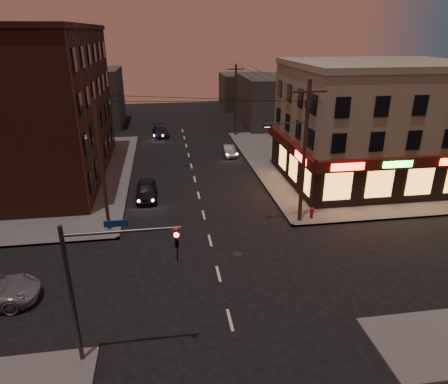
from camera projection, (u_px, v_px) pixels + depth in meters
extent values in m
plane|color=black|center=(218.00, 274.00, 22.98)|extent=(120.00, 120.00, 0.00)
cube|color=#514F4C|center=(359.00, 160.00, 42.91)|extent=(24.00, 28.00, 0.15)
cube|color=#514F4C|center=(3.00, 178.00, 37.80)|extent=(24.00, 28.00, 0.15)
cube|color=gray|center=(374.00, 125.00, 35.68)|extent=(15.00, 12.00, 10.00)
cube|color=gray|center=(383.00, 64.00, 33.71)|extent=(15.20, 12.20, 0.50)
cube|color=black|center=(405.00, 183.00, 31.47)|extent=(15.12, 0.25, 3.40)
cube|color=black|center=(291.00, 164.00, 35.86)|extent=(0.25, 12.12, 3.40)
cube|color=#45120B|center=(412.00, 162.00, 30.52)|extent=(15.60, 0.50, 0.90)
cube|color=#45120B|center=(289.00, 145.00, 35.15)|extent=(0.50, 12.60, 0.90)
cube|color=#FF140C|center=(348.00, 167.00, 29.52)|extent=(2.60, 0.06, 0.55)
cube|color=#26FF3F|center=(398.00, 164.00, 30.09)|extent=(2.40, 0.06, 0.50)
cube|color=#FF140C|center=(301.00, 158.00, 31.63)|extent=(0.06, 2.60, 0.55)
cube|color=orange|center=(400.00, 183.00, 31.21)|extent=(12.40, 0.08, 2.20)
cube|color=orange|center=(293.00, 167.00, 34.89)|extent=(0.08, 8.40, 2.20)
cube|color=#492217|center=(29.00, 107.00, 35.83)|extent=(12.00, 20.00, 13.00)
cube|color=#3F3D3A|center=(276.00, 101.00, 58.46)|extent=(10.00, 12.00, 7.00)
cube|color=#3F3D3A|center=(90.00, 97.00, 58.11)|extent=(9.00, 10.00, 8.00)
cube|color=#3F3D3A|center=(244.00, 91.00, 71.19)|extent=(8.00, 8.00, 6.00)
cylinder|color=#382619|center=(304.00, 154.00, 27.32)|extent=(0.28, 0.28, 10.00)
cube|color=#382619|center=(309.00, 92.00, 25.75)|extent=(2.40, 0.12, 0.12)
cylinder|color=#333538|center=(308.00, 104.00, 26.05)|extent=(0.44, 0.44, 0.50)
cylinder|color=#333538|center=(288.00, 123.00, 26.31)|extent=(2.60, 0.10, 0.10)
cube|color=#333538|center=(267.00, 125.00, 26.15)|extent=(0.60, 0.25, 0.18)
cube|color=#FFD88C|center=(267.00, 127.00, 26.19)|extent=(0.35, 0.15, 0.04)
cylinder|color=#382619|center=(236.00, 101.00, 51.51)|extent=(0.26, 0.26, 9.00)
cylinder|color=#382619|center=(102.00, 168.00, 26.22)|extent=(0.24, 0.24, 9.00)
cylinder|color=#333538|center=(72.00, 299.00, 15.71)|extent=(0.18, 0.18, 6.40)
cylinder|color=#333538|center=(122.00, 231.00, 14.97)|extent=(4.40, 0.12, 0.12)
imported|color=black|center=(177.00, 239.00, 15.44)|extent=(0.16, 0.20, 1.00)
sphere|color=#FF0C05|center=(176.00, 235.00, 15.24)|extent=(0.20, 0.20, 0.20)
cube|color=navy|center=(116.00, 223.00, 14.81)|extent=(0.90, 0.05, 0.25)
imported|color=black|center=(146.00, 190.00, 33.10)|extent=(1.70, 4.22, 1.44)
imported|color=slate|center=(229.00, 150.00, 44.62)|extent=(1.32, 3.57, 1.17)
imported|color=#181A31|center=(161.00, 131.00, 52.80)|extent=(2.42, 4.74, 1.32)
cylinder|color=#9D0E10|center=(312.00, 214.00, 29.40)|extent=(0.29, 0.29, 0.67)
sphere|color=#9D0E10|center=(312.00, 209.00, 29.26)|extent=(0.27, 0.27, 0.27)
cylinder|color=#9D0E10|center=(312.00, 212.00, 29.35)|extent=(0.38, 0.21, 0.13)
cylinder|color=#9D0E10|center=(312.00, 212.00, 29.35)|extent=(0.21, 0.38, 0.13)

